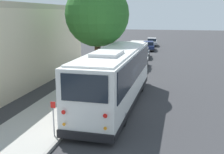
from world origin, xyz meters
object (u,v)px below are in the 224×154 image
parked_sedan_navy (148,46)px  parked_sedan_silver (152,42)px  parked_sedan_white (138,62)px  shuttle_bus (116,74)px  sign_post_far (65,113)px  parked_sedan_gray (143,53)px  street_tree (98,10)px  sign_post_near (54,119)px

parked_sedan_navy → parked_sedan_silver: size_ratio=1.08×
parked_sedan_white → shuttle_bus: bearing=-179.4°
parked_sedan_silver → sign_post_far: bearing=173.9°
parked_sedan_gray → street_tree: street_tree is taller
parked_sedan_gray → parked_sedan_navy: bearing=-4.2°
parked_sedan_white → parked_sedan_navy: (14.29, 0.18, 0.01)m
shuttle_bus → parked_sedan_navy: 26.17m
parked_sedan_silver → sign_post_far: 35.97m
shuttle_bus → sign_post_far: shuttle_bus is taller
parked_sedan_white → street_tree: (-7.47, 2.12, 5.05)m
parked_sedan_white → parked_sedan_silver: bearing=0.3°
shuttle_bus → street_tree: street_tree is taller
parked_sedan_white → parked_sedan_navy: parked_sedan_navy is taller
parked_sedan_white → parked_sedan_silver: parked_sedan_silver is taller
parked_sedan_silver → parked_sedan_gray: bearing=175.6°
parked_sedan_navy → street_tree: street_tree is taller
shuttle_bus → parked_sedan_silver: bearing=1.9°
parked_sedan_navy → sign_post_far: (-30.09, 1.36, 0.13)m
parked_sedan_navy → shuttle_bus: bearing=176.1°
shuttle_bus → sign_post_near: 5.64m
parked_sedan_gray → sign_post_far: sign_post_far is taller
parked_sedan_gray → parked_sedan_navy: 7.43m
parked_sedan_navy → sign_post_near: bearing=172.9°
parked_sedan_white → parked_sedan_silver: size_ratio=1.05×
parked_sedan_white → sign_post_far: sign_post_far is taller
parked_sedan_white → street_tree: bearing=164.1°
parked_sedan_gray → street_tree: 15.32m
parked_sedan_white → sign_post_far: size_ratio=3.81×
parked_sedan_gray → shuttle_bus: bearing=177.5°
shuttle_bus → parked_sedan_silver: size_ratio=2.68×
parked_sedan_white → sign_post_near: bearing=174.8°
parked_sedan_silver → parked_sedan_navy: bearing=175.6°
parked_sedan_silver → sign_post_far: (-35.95, 1.43, 0.13)m
shuttle_bus → sign_post_near: bearing=163.9°
shuttle_bus → street_tree: (4.37, 2.25, 3.79)m
parked_sedan_white → sign_post_near: size_ratio=2.87×
sign_post_near → parked_sedan_silver: bearing=-2.2°
sign_post_near → sign_post_far: (1.35, 0.00, -0.22)m
parked_sedan_gray → sign_post_near: sign_post_near is taller
parked_sedan_navy → sign_post_near: (-31.44, 1.36, 0.35)m
sign_post_far → parked_sedan_navy: bearing=-2.6°
parked_sedan_white → sign_post_near: 17.22m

